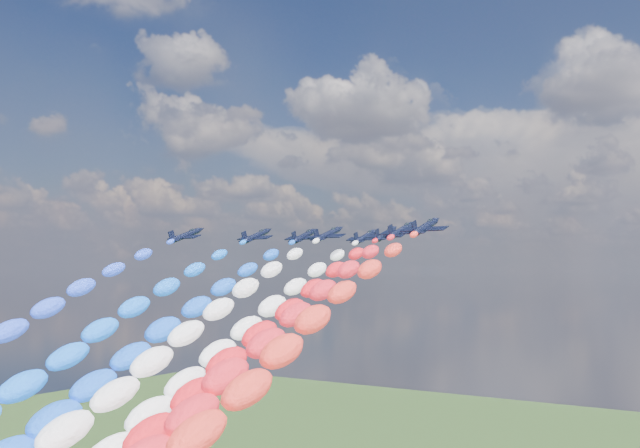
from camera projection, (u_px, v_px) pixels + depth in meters
The scene contains 15 objects.
jet_0 at pixel (186, 235), 164.03m from camera, with size 8.47×11.36×2.50m, color black, non-canonical shape.
jet_1 at pixel (256, 236), 166.69m from camera, with size 8.47×11.36×2.50m, color black, non-canonical shape.
trail_1 at pixel (44, 389), 119.78m from camera, with size 6.28×105.89×56.63m, color blue, non-canonical shape.
jet_2 at pixel (304, 236), 167.38m from camera, with size 8.47×11.36×2.50m, color black, non-canonical shape.
trail_2 at pixel (112, 388), 120.47m from camera, with size 6.28×105.89×56.63m, color blue, non-canonical shape.
jet_3 at pixel (328, 234), 159.46m from camera, with size 8.47×11.36×2.50m, color black, non-canonical shape.
trail_3 at pixel (133, 396), 112.54m from camera, with size 6.28×105.89×56.63m, color white, non-canonical shape.
jet_4 at pixel (365, 237), 170.90m from camera, with size 8.47×11.36×2.50m, color black, non-canonical shape.
trail_4 at pixel (202, 385), 123.98m from camera, with size 6.28×105.89×56.63m, color white, non-canonical shape.
jet_5 at pixel (386, 234), 157.72m from camera, with size 8.47×11.36×2.50m, color black, non-canonical shape.
trail_5 at pixel (212, 398), 110.80m from camera, with size 6.28×105.89×56.63m, color red, non-canonical shape.
jet_6 at pixel (402, 230), 143.38m from camera, with size 8.47×11.36×2.50m, color black, non-canonical shape.
trail_6 at pixel (210, 417), 96.46m from camera, with size 6.28×105.89×56.63m, color red, non-canonical shape.
jet_7 at pixel (425, 227), 132.25m from camera, with size 8.47×11.36×2.50m, color black, non-canonical shape.
trail_7 at pixel (221, 436), 85.34m from camera, with size 6.28×105.89×56.63m, color #F5342A, non-canonical shape.
Camera 1 is at (86.06, -125.91, 91.79)m, focal length 41.90 mm.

